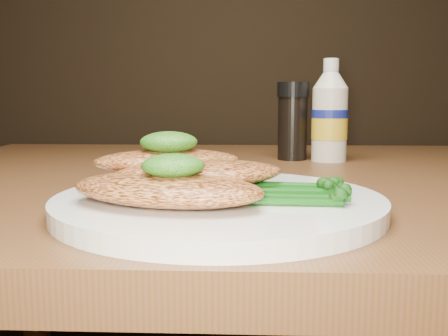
{
  "coord_description": "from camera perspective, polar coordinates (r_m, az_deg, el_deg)",
  "views": [
    {
      "loc": [
        -0.09,
        0.36,
        0.85
      ],
      "look_at": [
        -0.11,
        0.82,
        0.79
      ],
      "focal_mm": 40.9,
      "sensor_mm": 36.0,
      "label": 1
    }
  ],
  "objects": [
    {
      "name": "pesto_back",
      "position": [
        0.49,
        -6.2,
        2.89
      ],
      "size": [
        0.06,
        0.06,
        0.02
      ],
      "primitive_type": "ellipsoid",
      "rotation": [
        0.0,
        0.0,
        0.14
      ],
      "color": "#143708",
      "rests_on": "chicken_back"
    },
    {
      "name": "pesto_front",
      "position": [
        0.41,
        -5.72,
        0.27
      ],
      "size": [
        0.06,
        0.06,
        0.02
      ],
      "primitive_type": "ellipsoid",
      "rotation": [
        0.0,
        0.0,
        0.19
      ],
      "color": "#143708",
      "rests_on": "chicken_front"
    },
    {
      "name": "pepper_grinder",
      "position": [
        0.85,
        7.67,
        5.2
      ],
      "size": [
        0.06,
        0.06,
        0.13
      ],
      "primitive_type": null,
      "rotation": [
        0.0,
        0.0,
        -0.29
      ],
      "color": "black",
      "rests_on": "dining_table"
    },
    {
      "name": "chicken_mid",
      "position": [
        0.45,
        -2.77,
        -0.63
      ],
      "size": [
        0.17,
        0.12,
        0.02
      ],
      "primitive_type": "ellipsoid",
      "rotation": [
        0.0,
        0.0,
        0.32
      ],
      "color": "#CC7541",
      "rests_on": "plate"
    },
    {
      "name": "mayo_bottle",
      "position": [
        0.84,
        11.74,
        6.32
      ],
      "size": [
        0.06,
        0.06,
        0.16
      ],
      "primitive_type": null,
      "rotation": [
        0.0,
        0.0,
        0.06
      ],
      "color": "beige",
      "rests_on": "dining_table"
    },
    {
      "name": "plate",
      "position": [
        0.46,
        -0.58,
        -4.0
      ],
      "size": [
        0.3,
        0.3,
        0.02
      ],
      "primitive_type": "cylinder",
      "color": "white",
      "rests_on": "dining_table"
    },
    {
      "name": "chicken_back",
      "position": [
        0.49,
        -6.34,
        0.81
      ],
      "size": [
        0.15,
        0.1,
        0.02
      ],
      "primitive_type": "ellipsoid",
      "rotation": [
        0.0,
        0.0,
        0.26
      ],
      "color": "#CC7541",
      "rests_on": "plate"
    },
    {
      "name": "chicken_front",
      "position": [
        0.42,
        -6.44,
        -2.35
      ],
      "size": [
        0.18,
        0.13,
        0.03
      ],
      "primitive_type": "ellipsoid",
      "rotation": [
        0.0,
        0.0,
        -0.28
      ],
      "color": "#CC7541",
      "rests_on": "plate"
    },
    {
      "name": "broccolini_bundle",
      "position": [
        0.44,
        5.8,
        -2.14
      ],
      "size": [
        0.17,
        0.15,
        0.02
      ],
      "primitive_type": null,
      "rotation": [
        0.0,
        0.0,
        0.31
      ],
      "color": "#114E11",
      "rests_on": "plate"
    }
  ]
}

